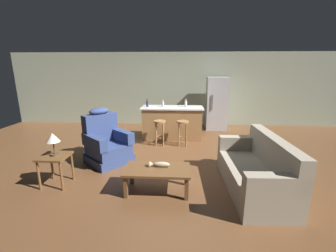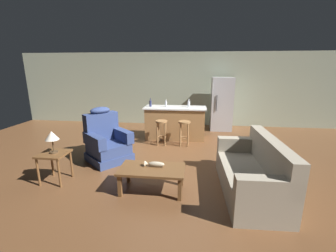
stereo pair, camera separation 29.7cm
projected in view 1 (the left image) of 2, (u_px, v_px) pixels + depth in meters
ground_plane at (170, 155)px, 5.48m from camera, size 12.00×12.00×0.00m
back_wall at (174, 89)px, 8.17m from camera, size 12.00×0.05×2.60m
coffee_table at (157, 171)px, 3.78m from camera, size 1.10×0.60×0.42m
fish_figurine at (159, 164)px, 3.82m from camera, size 0.34×0.10×0.10m
couch at (257, 171)px, 3.84m from camera, size 0.90×1.93×0.94m
recliner_near_lamp at (106, 143)px, 5.02m from camera, size 1.19×1.19×1.20m
end_table at (55, 161)px, 3.98m from camera, size 0.48×0.48×0.56m
table_lamp at (53, 139)px, 3.88m from camera, size 0.24×0.24×0.41m
kitchen_island at (172, 123)px, 6.66m from camera, size 1.80×0.70×0.95m
bar_stool_left at (160, 128)px, 6.07m from camera, size 0.32×0.32×0.68m
bar_stool_right at (183, 129)px, 6.04m from camera, size 0.32×0.32×0.68m
refrigerator at (216, 103)px, 7.63m from camera, size 0.70×0.69×1.76m
bottle_tall_green at (147, 104)px, 6.57m from camera, size 0.07×0.07×0.25m
bottle_short_amber at (163, 104)px, 6.59m from camera, size 0.06×0.06×0.21m
bottle_wine_dark at (186, 104)px, 6.52m from camera, size 0.07×0.07×0.24m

